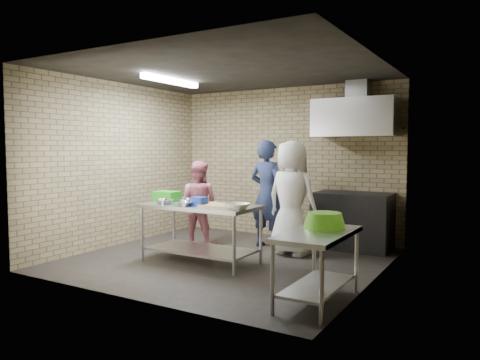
% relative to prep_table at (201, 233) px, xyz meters
% --- Properties ---
extents(floor, '(4.20, 4.20, 0.00)m').
position_rel_prep_table_xyz_m(floor, '(0.24, 0.32, -0.41)').
color(floor, black).
rests_on(floor, ground).
extents(ceiling, '(4.20, 4.20, 0.00)m').
position_rel_prep_table_xyz_m(ceiling, '(0.24, 0.32, 2.29)').
color(ceiling, black).
rests_on(ceiling, ground).
extents(back_wall, '(4.20, 0.06, 2.70)m').
position_rel_prep_table_xyz_m(back_wall, '(0.24, 2.32, 0.94)').
color(back_wall, '#91815B').
rests_on(back_wall, ground).
extents(front_wall, '(4.20, 0.06, 2.70)m').
position_rel_prep_table_xyz_m(front_wall, '(0.24, -1.68, 0.94)').
color(front_wall, '#91815B').
rests_on(front_wall, ground).
extents(left_wall, '(0.06, 4.00, 2.70)m').
position_rel_prep_table_xyz_m(left_wall, '(-1.86, 0.32, 0.94)').
color(left_wall, '#91815B').
rests_on(left_wall, ground).
extents(right_wall, '(0.06, 4.00, 2.70)m').
position_rel_prep_table_xyz_m(right_wall, '(2.34, 0.32, 0.94)').
color(right_wall, '#91815B').
rests_on(right_wall, ground).
extents(prep_table, '(1.64, 0.82, 0.82)m').
position_rel_prep_table_xyz_m(prep_table, '(0.00, 0.00, 0.00)').
color(prep_table, silver).
rests_on(prep_table, floor).
extents(side_counter, '(0.60, 1.20, 0.75)m').
position_rel_prep_table_xyz_m(side_counter, '(2.04, -0.78, -0.04)').
color(side_counter, silver).
rests_on(side_counter, floor).
extents(stove, '(1.20, 0.70, 0.90)m').
position_rel_prep_table_xyz_m(stove, '(1.59, 1.97, 0.04)').
color(stove, black).
rests_on(stove, floor).
extents(range_hood, '(1.30, 0.60, 0.60)m').
position_rel_prep_table_xyz_m(range_hood, '(1.59, 2.02, 1.69)').
color(range_hood, silver).
rests_on(range_hood, back_wall).
extents(hood_duct, '(0.35, 0.30, 0.30)m').
position_rel_prep_table_xyz_m(hood_duct, '(1.59, 2.17, 2.14)').
color(hood_duct, '#A5A8AD').
rests_on(hood_duct, back_wall).
extents(wall_shelf, '(0.80, 0.20, 0.04)m').
position_rel_prep_table_xyz_m(wall_shelf, '(1.89, 2.21, 1.51)').
color(wall_shelf, '#3F2B19').
rests_on(wall_shelf, back_wall).
extents(fluorescent_fixture, '(0.10, 1.25, 0.08)m').
position_rel_prep_table_xyz_m(fluorescent_fixture, '(-0.76, 0.32, 2.23)').
color(fluorescent_fixture, white).
rests_on(fluorescent_fixture, ceiling).
extents(green_crate, '(0.37, 0.27, 0.15)m').
position_rel_prep_table_xyz_m(green_crate, '(-0.70, 0.12, 0.48)').
color(green_crate, green).
rests_on(green_crate, prep_table).
extents(blue_tub, '(0.18, 0.18, 0.12)m').
position_rel_prep_table_xyz_m(blue_tub, '(0.05, -0.10, 0.47)').
color(blue_tub, '#1636AB').
rests_on(blue_tub, prep_table).
extents(cutting_board, '(0.50, 0.38, 0.03)m').
position_rel_prep_table_xyz_m(cutting_board, '(0.35, -0.02, 0.42)').
color(cutting_board, tan).
rests_on(cutting_board, prep_table).
extents(mixing_bowl_a, '(0.28, 0.28, 0.06)m').
position_rel_prep_table_xyz_m(mixing_bowl_a, '(-0.50, -0.20, 0.44)').
color(mixing_bowl_a, silver).
rests_on(mixing_bowl_a, prep_table).
extents(mixing_bowl_b, '(0.21, 0.21, 0.06)m').
position_rel_prep_table_xyz_m(mixing_bowl_b, '(-0.30, 0.05, 0.44)').
color(mixing_bowl_b, '#A8AAAF').
rests_on(mixing_bowl_b, prep_table).
extents(mixing_bowl_c, '(0.25, 0.25, 0.06)m').
position_rel_prep_table_xyz_m(mixing_bowl_c, '(-0.10, -0.22, 0.44)').
color(mixing_bowl_c, '#BABCC2').
rests_on(mixing_bowl_c, prep_table).
extents(ceramic_bowl, '(0.34, 0.34, 0.08)m').
position_rel_prep_table_xyz_m(ceramic_bowl, '(0.70, -0.15, 0.45)').
color(ceramic_bowl, beige).
rests_on(ceramic_bowl, prep_table).
extents(green_basin, '(0.46, 0.46, 0.17)m').
position_rel_prep_table_xyz_m(green_basin, '(2.02, -0.53, 0.42)').
color(green_basin, '#59C626').
rests_on(green_basin, side_counter).
extents(bottle_red, '(0.07, 0.07, 0.18)m').
position_rel_prep_table_xyz_m(bottle_red, '(1.64, 2.21, 1.62)').
color(bottle_red, '#B22619').
rests_on(bottle_red, wall_shelf).
extents(man_navy, '(0.69, 0.51, 1.75)m').
position_rel_prep_table_xyz_m(man_navy, '(0.35, 1.38, 0.46)').
color(man_navy, black).
rests_on(man_navy, floor).
extents(woman_pink, '(0.78, 0.67, 1.40)m').
position_rel_prep_table_xyz_m(woman_pink, '(-0.71, 0.92, 0.29)').
color(woman_pink, '#C06575').
rests_on(woman_pink, floor).
extents(woman_white, '(0.92, 0.67, 1.73)m').
position_rel_prep_table_xyz_m(woman_white, '(0.91, 1.10, 0.45)').
color(woman_white, silver).
rests_on(woman_white, floor).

